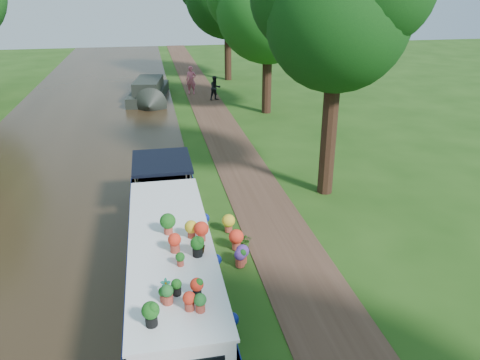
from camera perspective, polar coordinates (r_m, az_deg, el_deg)
name	(u,v)px	position (r m, az deg, el deg)	size (l,w,h in m)	color
ground	(242,241)	(14.55, 0.25, -7.40)	(100.00, 100.00, 0.00)	#1D4210
canal_water	(37,261)	(14.77, -23.55, -9.00)	(10.00, 100.00, 0.02)	black
towpath	(280,236)	(14.80, 4.84, -6.87)	(2.20, 100.00, 0.03)	#442D20
plant_boat	(173,278)	(11.48, -8.19, -11.75)	(2.29, 13.52, 2.27)	white
tree_near_overhang	(337,8)	(16.64, 11.78, 19.88)	(5.52, 5.28, 8.99)	black
tree_near_mid	(268,1)	(28.30, 3.43, 20.98)	(6.90, 6.60, 9.40)	black
second_boat	(149,92)	(32.88, -11.06, 10.54)	(3.02, 7.50, 1.40)	black
pedestrian_pink	(191,80)	(34.16, -5.98, 12.03)	(0.71, 0.47, 1.95)	#D7587E
pedestrian_dark	(215,88)	(32.11, -3.03, 11.13)	(0.79, 0.61, 1.62)	black
verge_plant	(246,240)	(14.14, 0.75, -7.38)	(0.38, 0.33, 0.42)	#2F5C1B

